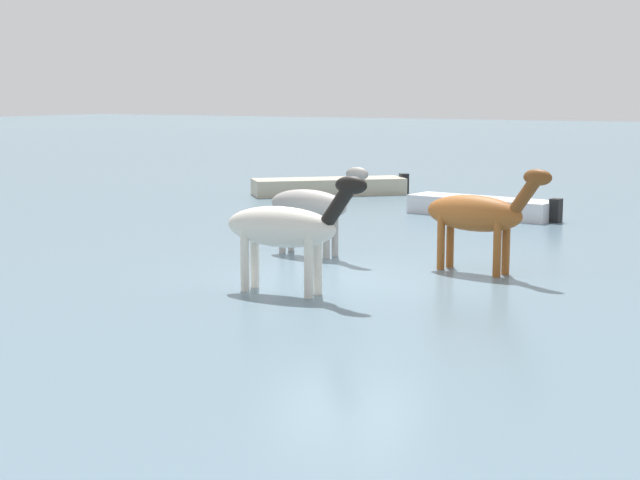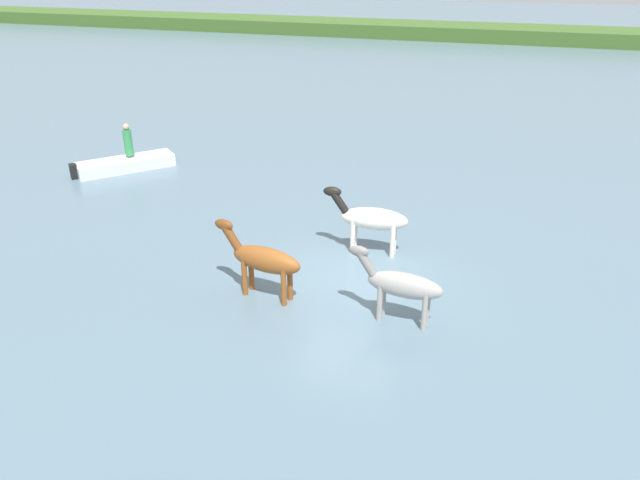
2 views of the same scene
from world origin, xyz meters
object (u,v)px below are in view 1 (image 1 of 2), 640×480
Objects in this scene: horse_dark_mare at (478,214)px; boat_launch_far at (483,210)px; horse_rear_stallion at (286,228)px; horse_dun_straggler at (312,205)px; boat_dinghy_port at (330,189)px.

horse_dark_mare is 0.59× the size of boat_launch_far.
boat_launch_far is at bearing 119.51° from horse_dark_mare.
horse_dun_straggler is at bearing 111.12° from horse_rear_stallion.
horse_rear_stallion is 0.57× the size of boat_dinghy_port.
boat_dinghy_port is (8.47, -9.71, -0.83)m from horse_dark_mare.
boat_dinghy_port is 1.05× the size of boat_launch_far.
horse_rear_stallion reaches higher than boat_dinghy_port.
boat_launch_far is at bearing 90.88° from horse_rear_stallion.
horse_rear_stallion is at bearing -111.86° from horse_dark_mare.
horse_rear_stallion is 1.07× the size of horse_dun_straggler.
boat_dinghy_port reaches higher than boat_launch_far.
boat_dinghy_port is (6.60, -12.81, -0.84)m from horse_rear_stallion.
horse_dun_straggler is 10.93m from boat_dinghy_port.
horse_dun_straggler reaches higher than boat_dinghy_port.
horse_dun_straggler is at bearing 90.54° from boat_launch_far.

